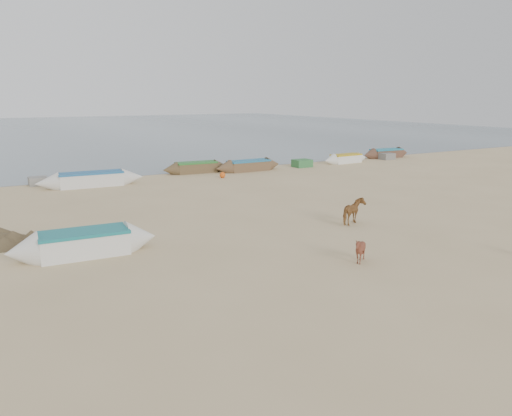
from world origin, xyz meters
The scene contains 7 objects.
ground centered at (0.00, 0.00, 0.00)m, with size 140.00×140.00×0.00m, color tan.
sea centered at (0.00, 82.00, 0.01)m, with size 160.00×160.00×0.00m, color slate.
cow_adult centered at (4.49, 2.49, 0.62)m, with size 0.67×1.46×1.23m, color brown.
calf_front centered at (0.91, -2.02, 0.49)m, with size 0.79×0.89×0.98m, color brown.
near_canoe centered at (-7.62, 3.97, 0.48)m, with size 5.55×1.47×0.97m, color silver, non-canonical shape.
waterline_canoes centered at (0.85, 20.26, 0.44)m, with size 55.92×3.75×0.99m.
beach_clutter centered at (4.65, 19.92, 0.30)m, with size 45.34×4.33×0.64m.
Camera 1 is at (-11.08, -15.18, 5.98)m, focal length 35.00 mm.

